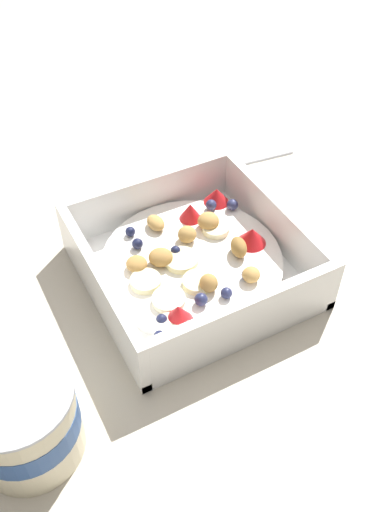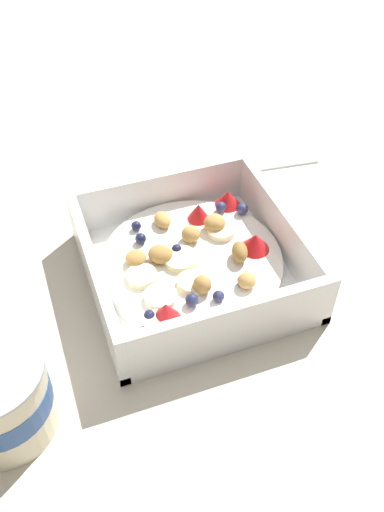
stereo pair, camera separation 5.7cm
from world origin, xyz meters
name	(u,v)px [view 2 (the right image)]	position (x,y,z in m)	size (l,w,h in m)	color
ground_plane	(181,279)	(0.00, 0.00, 0.00)	(2.40, 2.40, 0.00)	beige
fruit_bowl	(193,263)	(0.00, -0.01, 0.02)	(0.21, 0.21, 0.06)	white
spoon	(228,172)	(0.15, -0.12, 0.00)	(0.04, 0.17, 0.01)	silver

